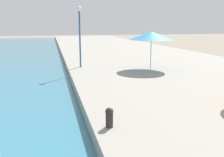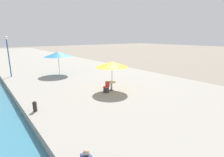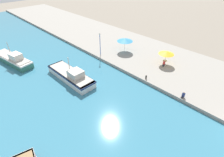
{
  "view_description": "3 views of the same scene",
  "coord_description": "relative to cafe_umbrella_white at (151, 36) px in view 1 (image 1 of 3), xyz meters",
  "views": [
    {
      "loc": [
        -1.15,
        7.43,
        3.77
      ],
      "look_at": [
        1.5,
        18.33,
        1.34
      ],
      "focal_mm": 40.0,
      "sensor_mm": 36.0,
      "label": 1
    },
    {
      "loc": [
        -1.85,
        3.85,
        5.06
      ],
      "look_at": [
        7.09,
        15.4,
        1.54
      ],
      "focal_mm": 28.0,
      "sensor_mm": 36.0,
      "label": 2
    },
    {
      "loc": [
        -19.78,
        1.69,
        16.49
      ],
      "look_at": [
        -4.0,
        18.0,
        1.14
      ],
      "focal_mm": 28.0,
      "sensor_mm": 36.0,
      "label": 3
    }
  ],
  "objects": [
    {
      "name": "mooring_bollard",
      "position": [
        -5.35,
        -9.65,
        -2.1
      ],
      "size": [
        0.26,
        0.26,
        0.65
      ],
      "color": "#2D2823",
      "rests_on": "quay_promenade"
    },
    {
      "name": "lamppost",
      "position": [
        -4.91,
        2.14,
        0.64
      ],
      "size": [
        0.36,
        0.36,
        4.56
      ],
      "color": "#28519E",
      "rests_on": "quay_promenade"
    },
    {
      "name": "quay_promenade",
      "position": [
        2.1,
        12.59,
        -2.72
      ],
      "size": [
        16.0,
        90.0,
        0.54
      ],
      "color": "gray",
      "rests_on": "ground_plane"
    },
    {
      "name": "cafe_umbrella_white",
      "position": [
        0.0,
        0.0,
        0.0
      ],
      "size": [
        3.27,
        3.27,
        2.74
      ],
      "color": "#B7B7B7",
      "rests_on": "quay_promenade"
    }
  ]
}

